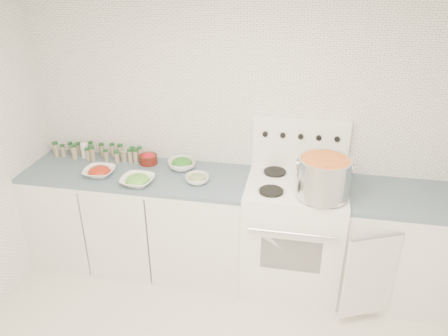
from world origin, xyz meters
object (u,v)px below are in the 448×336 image
(stock_pot, at_px, (324,176))
(bowl_tomato, at_px, (99,172))
(stove, at_px, (293,231))
(bowl_snowpea, at_px, (138,180))

(stock_pot, distance_m, bowl_tomato, 1.77)
(stock_pot, xyz_separation_m, bowl_tomato, (-1.76, 0.07, -0.17))
(stock_pot, relative_size, bowl_tomato, 1.58)
(stove, relative_size, stock_pot, 3.42)
(stove, height_order, stock_pot, stove)
(stove, relative_size, bowl_snowpea, 5.15)
(stove, distance_m, bowl_tomato, 1.64)
(bowl_tomato, height_order, bowl_snowpea, bowl_snowpea)
(stove, bearing_deg, bowl_tomato, -176.26)
(stove, distance_m, stock_pot, 0.66)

